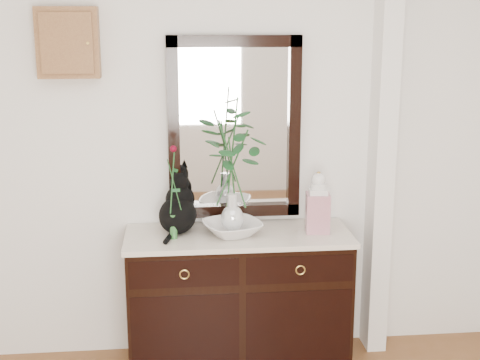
{
  "coord_description": "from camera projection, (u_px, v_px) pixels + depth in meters",
  "views": [
    {
      "loc": [
        -0.26,
        -2.0,
        2.09
      ],
      "look_at": [
        0.1,
        1.63,
        1.2
      ],
      "focal_mm": 50.0,
      "sensor_mm": 36.0,
      "label": 1
    }
  ],
  "objects": [
    {
      "name": "pilaster",
      "position": [
        382.0,
        142.0,
        4.07
      ],
      "size": [
        0.12,
        0.2,
        2.7
      ],
      "primitive_type": "cube",
      "color": "white",
      "rests_on": "ground"
    },
    {
      "name": "ginger_jar",
      "position": [
        318.0,
        201.0,
        3.93
      ],
      "size": [
        0.15,
        0.15,
        0.37
      ],
      "primitive_type": null,
      "rotation": [
        0.0,
        0.0,
        -0.11
      ],
      "color": "silver",
      "rests_on": "sideboard"
    },
    {
      "name": "cat",
      "position": [
        177.0,
        203.0,
        3.92
      ],
      "size": [
        0.32,
        0.36,
        0.36
      ],
      "primitive_type": null,
      "rotation": [
        0.0,
        0.0,
        -0.24
      ],
      "color": "black",
      "rests_on": "sideboard"
    },
    {
      "name": "lotus_bowl",
      "position": [
        232.0,
        228.0,
        3.9
      ],
      "size": [
        0.42,
        0.42,
        0.08
      ],
      "primitive_type": "imported",
      "rotation": [
        0.0,
        0.0,
        0.34
      ],
      "color": "silver",
      "rests_on": "sideboard"
    },
    {
      "name": "sideboard",
      "position": [
        238.0,
        293.0,
        4.02
      ],
      "size": [
        1.33,
        0.52,
        0.82
      ],
      "color": "black",
      "rests_on": "ground"
    },
    {
      "name": "key_cabinet",
      "position": [
        68.0,
        43.0,
        3.78
      ],
      "size": [
        0.35,
        0.1,
        0.4
      ],
      "primitive_type": "cube",
      "color": "brown",
      "rests_on": "wall_back"
    },
    {
      "name": "bud_vase_rose",
      "position": [
        173.0,
        192.0,
        3.78
      ],
      "size": [
        0.09,
        0.09,
        0.56
      ],
      "primitive_type": null,
      "rotation": [
        0.0,
        0.0,
        -0.41
      ],
      "color": "#306B31",
      "rests_on": "sideboard"
    },
    {
      "name": "wall_mirror",
      "position": [
        234.0,
        128.0,
        4.02
      ],
      "size": [
        0.8,
        0.06,
        1.1
      ],
      "color": "black",
      "rests_on": "wall_back"
    },
    {
      "name": "wall_back",
      "position": [
        218.0,
        143.0,
        4.05
      ],
      "size": [
        3.6,
        0.04,
        2.7
      ],
      "primitive_type": "cube",
      "color": "white",
      "rests_on": "ground"
    },
    {
      "name": "vase_branches",
      "position": [
        232.0,
        165.0,
        3.81
      ],
      "size": [
        0.45,
        0.45,
        0.8
      ],
      "primitive_type": null,
      "rotation": [
        0.0,
        0.0,
        -0.19
      ],
      "color": "silver",
      "rests_on": "lotus_bowl"
    }
  ]
}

